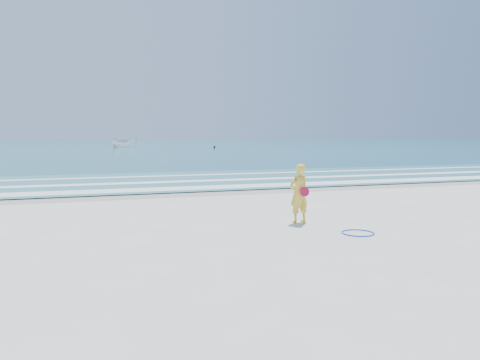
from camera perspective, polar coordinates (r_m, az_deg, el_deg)
name	(u,v)px	position (r m, az deg, el deg)	size (l,w,h in m)	color
ground	(283,240)	(10.95, 5.23, -7.26)	(400.00, 400.00, 0.00)	silver
wet_sand	(196,193)	(19.41, -5.40, -1.56)	(400.00, 2.40, 0.00)	#B2A893
ocean	(105,144)	(114.88, -16.16, 4.29)	(400.00, 190.00, 0.04)	#19727F
shallow	(174,180)	(24.28, -8.03, -0.02)	(400.00, 10.00, 0.01)	#59B7AD
foam_near	(189,188)	(20.67, -6.21, -0.98)	(400.00, 1.40, 0.01)	white
foam_mid	(177,182)	(23.49, -7.69, -0.19)	(400.00, 0.90, 0.01)	white
foam_far	(166,176)	(26.73, -8.99, 0.50)	(400.00, 0.60, 0.01)	white
hoop	(358,233)	(11.91, 14.18, -6.28)	(0.80, 0.80, 0.03)	#0D2EF0
boat	(125,142)	(82.34, -13.88, 4.47)	(1.64, 4.36, 1.68)	white
buoy	(214,147)	(76.56, -3.14, 4.04)	(0.35, 0.35, 0.35)	black
woman	(299,193)	(12.90, 7.20, -1.64)	(0.67, 0.51, 1.62)	yellow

